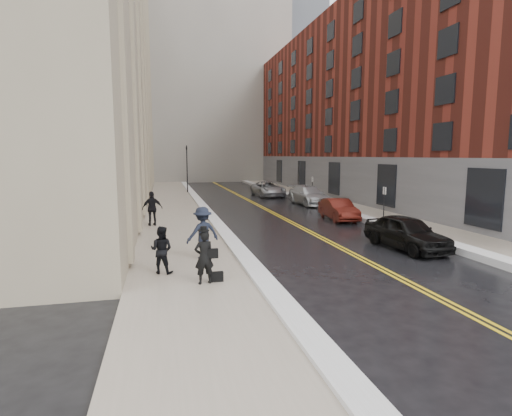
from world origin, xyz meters
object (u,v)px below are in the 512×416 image
car_black (406,232)px  car_silver_near (309,195)px  car_maroon (338,209)px  pedestrian_c (152,209)px  pedestrian_b (203,233)px  car_silver_far (268,189)px  pedestrian_a (161,250)px  pedestrian_main (204,257)px

car_black → car_silver_near: bearing=78.8°
car_maroon → pedestrian_c: size_ratio=2.11×
pedestrian_b → pedestrian_c: 8.26m
pedestrian_b → car_silver_far: bearing=-129.5°
car_black → pedestrian_c: bearing=138.9°
car_silver_far → pedestrian_a: 27.55m
pedestrian_c → pedestrian_b: bearing=94.4°
car_black → car_silver_near: (1.60, 16.30, 0.02)m
car_silver_near → pedestrian_main: bearing=-123.1°
car_maroon → pedestrian_c: bearing=-174.4°
car_black → pedestrian_b: 9.00m
car_black → car_maroon: bearing=80.5°
car_black → pedestrian_c: size_ratio=2.26×
pedestrian_b → pedestrian_c: size_ratio=1.03×
car_black → car_silver_far: bearing=84.4°
car_silver_near → pedestrian_a: (-12.15, -18.07, 0.18)m
car_black → pedestrian_a: (-10.55, -1.76, 0.20)m
car_black → pedestrian_b: size_ratio=2.20×
pedestrian_b → car_silver_near: bearing=-141.7°
car_silver_far → pedestrian_a: size_ratio=3.36×
car_maroon → car_silver_far: (-0.56, 15.47, 0.07)m
pedestrian_b → pedestrian_c: bearing=-94.4°
pedestrian_main → pedestrian_c: 11.27m
car_silver_near → pedestrian_b: pedestrian_b is taller
car_maroon → pedestrian_main: pedestrian_main is taller
car_maroon → car_silver_near: bearing=86.8°
pedestrian_main → pedestrian_c: size_ratio=0.86×
pedestrian_main → car_maroon: bearing=-140.3°
car_maroon → pedestrian_main: 15.08m
pedestrian_main → car_black: bearing=-170.5°
car_black → pedestrian_a: 10.70m
car_silver_near → pedestrian_b: bearing=-126.8°
pedestrian_a → pedestrian_c: pedestrian_c is taller
car_silver_far → pedestrian_c: size_ratio=2.77×
car_silver_far → pedestrian_a: pedestrian_a is taller
car_silver_far → car_black: bearing=-92.2°
car_maroon → pedestrian_a: pedestrian_a is taller
car_maroon → pedestrian_b: bearing=-134.9°
car_silver_near → car_maroon: bearing=-101.3°
car_black → pedestrian_main: pedestrian_main is taller
car_silver_near → pedestrian_main: (-10.86, -19.53, 0.22)m
car_silver_far → pedestrian_main: (-9.26, -26.91, 0.24)m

